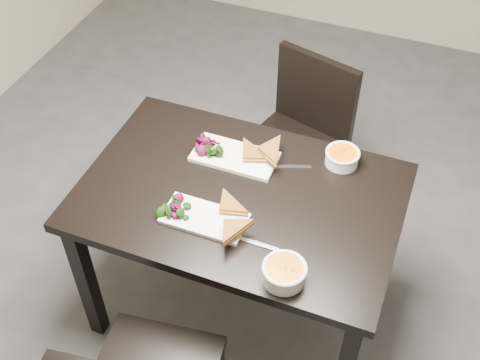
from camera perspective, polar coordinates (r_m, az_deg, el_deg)
The scene contains 13 objects.
ground at distance 2.82m, azimuth 9.76°, elevation -14.16°, with size 5.00×5.00×0.00m, color #47474C.
table at distance 2.34m, azimuth 0.00°, elevation -2.90°, with size 1.20×0.80×0.75m.
chair_far at distance 2.94m, azimuth 5.75°, elevation 4.53°, with size 0.52×0.52×0.85m.
plate_near at distance 2.18m, azimuth -3.37°, elevation -3.62°, with size 0.30×0.15×0.02m, color white.
sandwich_near at distance 2.15m, azimuth -1.65°, elevation -3.26°, with size 0.15×0.11×0.05m, color #A56522, non-canonical shape.
salad_near at distance 2.19m, azimuth -5.80°, elevation -2.40°, with size 0.09×0.09×0.04m, color black, non-canonical shape.
soup_bowl_near at distance 2.00m, azimuth 4.19°, elevation -8.64°, with size 0.15×0.15×0.07m.
cutlery_near at distance 2.11m, azimuth 1.36°, elevation -5.92°, with size 0.18×0.02×0.00m, color silver.
plate_far at distance 2.40m, azimuth -0.49°, elevation 2.21°, with size 0.33×0.17×0.02m, color white.
sandwich_far at distance 2.35m, azimuth 0.85°, elevation 2.22°, with size 0.17×0.13×0.05m, color #A56522, non-canonical shape.
salad_far at distance 2.41m, azimuth -2.72°, elevation 3.35°, with size 0.10×0.09×0.05m, color black, non-canonical shape.
soup_bowl_far at distance 2.39m, azimuth 9.60°, elevation 2.19°, with size 0.14×0.14×0.06m.
cutlery_far at distance 2.37m, azimuth 4.58°, elevation 1.27°, with size 0.18×0.02×0.00m, color silver.
Camera 1 is at (0.07, -1.47, 2.40)m, focal length 45.32 mm.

